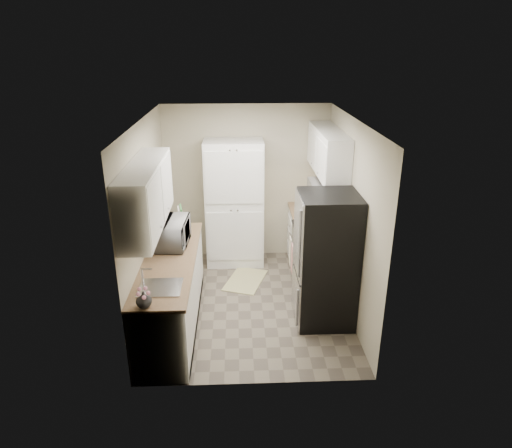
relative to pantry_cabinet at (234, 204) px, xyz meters
name	(u,v)px	position (x,y,z in m)	size (l,w,h in m)	color
ground	(250,303)	(0.20, -1.32, -1.00)	(3.20, 3.20, 0.00)	#665B4C
room_shell	(248,191)	(0.18, -1.32, 0.63)	(2.64, 3.24, 2.52)	#B9B095
pantry_cabinet	(234,204)	(0.00, 0.00, 0.00)	(0.90, 0.55, 2.00)	white
base_cabinet_left	(172,293)	(-0.79, -1.75, -0.56)	(0.60, 2.30, 0.88)	white
countertop_left	(170,260)	(-0.79, -1.75, -0.10)	(0.63, 2.33, 0.04)	#846647
base_cabinet_right	(309,238)	(1.19, -0.12, -0.56)	(0.60, 0.80, 0.88)	white
countertop_right	(311,211)	(1.19, -0.12, -0.10)	(0.63, 0.83, 0.04)	#846647
electric_range	(317,258)	(1.17, -0.93, -0.52)	(0.71, 0.78, 1.13)	#B7B7BC
refrigerator	(326,260)	(1.14, -1.73, -0.15)	(0.70, 0.72, 1.70)	#B7B7BC
microwave	(171,233)	(-0.81, -1.35, 0.09)	(0.62, 0.42, 0.34)	#B3B3B7
wine_bottle	(169,220)	(-0.91, -0.83, 0.07)	(0.08, 0.08, 0.30)	black
flower_vase	(144,300)	(-0.89, -2.83, 0.00)	(0.16, 0.16, 0.17)	silver
cutting_board	(183,217)	(-0.72, -0.78, 0.08)	(0.02, 0.26, 0.32)	#40974A
toaster_oven	(316,201)	(1.29, -0.01, 0.03)	(0.30, 0.39, 0.22)	silver
fruit_basket	(315,191)	(1.27, 0.01, 0.19)	(0.24, 0.24, 0.10)	gold
kitchen_mat	(245,280)	(0.15, -0.67, -0.99)	(0.49, 0.78, 0.01)	#C3BD7D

